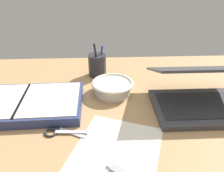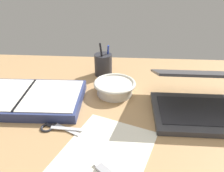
{
  "view_description": "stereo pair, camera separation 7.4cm",
  "coord_description": "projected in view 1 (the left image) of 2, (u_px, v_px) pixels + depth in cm",
  "views": [
    {
      "loc": [
        0.58,
        -58.29,
        45.51
      ],
      "look_at": [
        3.56,
        6.58,
        9.0
      ],
      "focal_mm": 35.0,
      "sensor_mm": 36.0,
      "label": 1
    },
    {
      "loc": [
        8.02,
        -58.21,
        45.51
      ],
      "look_at": [
        3.56,
        6.58,
        9.0
      ],
      "focal_mm": 35.0,
      "sensor_mm": 36.0,
      "label": 2
    }
  ],
  "objects": [
    {
      "name": "planner",
      "position": [
        23.0,
        104.0,
        0.74
      ],
      "size": [
        40.32,
        24.22,
        3.75
      ],
      "rotation": [
        0.0,
        0.0,
        0.03
      ],
      "color": "navy",
      "rests_on": "desk_top"
    },
    {
      "name": "desk_top",
      "position": [
        102.0,
        117.0,
        0.73
      ],
      "size": [
        140.0,
        100.0,
        2.0
      ],
      "primitive_type": "cube",
      "color": "tan",
      "rests_on": "ground"
    },
    {
      "name": "scissors",
      "position": [
        57.0,
        130.0,
        0.65
      ],
      "size": [
        12.88,
        7.47,
        0.8
      ],
      "rotation": [
        0.0,
        0.0,
        -0.27
      ],
      "color": "#B7B7BC",
      "rests_on": "desk_top"
    },
    {
      "name": "paper_sheet_front",
      "position": [
        116.0,
        153.0,
        0.57
      ],
      "size": [
        29.8,
        32.52,
        0.16
      ],
      "primitive_type": "cube",
      "rotation": [
        0.0,
        0.0,
        -0.35
      ],
      "color": "silver",
      "rests_on": "desk_top"
    },
    {
      "name": "laptop",
      "position": [
        200.0,
        94.0,
        0.74
      ],
      "size": [
        31.89,
        28.09,
        16.29
      ],
      "rotation": [
        0.0,
        0.0,
        0.0
      ],
      "color": "#38383D",
      "rests_on": "desk_top"
    },
    {
      "name": "pen_cup",
      "position": [
        97.0,
        65.0,
        0.95
      ],
      "size": [
        7.65,
        7.65,
        15.25
      ],
      "color": "#28282D",
      "rests_on": "desk_top"
    },
    {
      "name": "bowl",
      "position": [
        113.0,
        87.0,
        0.83
      ],
      "size": [
        15.9,
        15.9,
        4.9
      ],
      "color": "silver",
      "rests_on": "desk_top"
    }
  ]
}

